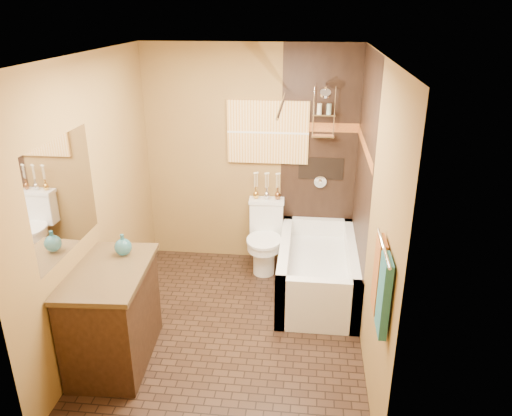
# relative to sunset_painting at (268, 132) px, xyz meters

# --- Properties ---
(floor) EXTENTS (3.00, 3.00, 0.00)m
(floor) POSITION_rel_sunset_painting_xyz_m (-0.20, -1.48, -1.55)
(floor) COLOR black
(floor) RESTS_ON ground
(wall_left) EXTENTS (0.02, 3.00, 2.50)m
(wall_left) POSITION_rel_sunset_painting_xyz_m (-1.40, -1.48, -0.30)
(wall_left) COLOR olive
(wall_left) RESTS_ON floor
(wall_right) EXTENTS (0.02, 3.00, 2.50)m
(wall_right) POSITION_rel_sunset_painting_xyz_m (1.00, -1.48, -0.30)
(wall_right) COLOR olive
(wall_right) RESTS_ON floor
(wall_back) EXTENTS (2.40, 0.02, 2.50)m
(wall_back) POSITION_rel_sunset_painting_xyz_m (-0.20, 0.02, -0.30)
(wall_back) COLOR olive
(wall_back) RESTS_ON floor
(wall_front) EXTENTS (2.40, 0.02, 2.50)m
(wall_front) POSITION_rel_sunset_painting_xyz_m (-0.20, -2.98, -0.30)
(wall_front) COLOR olive
(wall_front) RESTS_ON floor
(ceiling) EXTENTS (3.00, 3.00, 0.00)m
(ceiling) POSITION_rel_sunset_painting_xyz_m (-0.20, -1.48, 0.95)
(ceiling) COLOR silver
(ceiling) RESTS_ON wall_back
(alcove_tile_back) EXTENTS (0.85, 0.01, 2.50)m
(alcove_tile_back) POSITION_rel_sunset_painting_xyz_m (0.57, 0.01, -0.30)
(alcove_tile_back) COLOR black
(alcove_tile_back) RESTS_ON wall_back
(alcove_tile_right) EXTENTS (0.01, 1.50, 2.50)m
(alcove_tile_right) POSITION_rel_sunset_painting_xyz_m (0.99, -0.73, -0.30)
(alcove_tile_right) COLOR black
(alcove_tile_right) RESTS_ON wall_right
(mosaic_band_back) EXTENTS (0.85, 0.01, 0.10)m
(mosaic_band_back) POSITION_rel_sunset_painting_xyz_m (0.57, 0.00, 0.07)
(mosaic_band_back) COLOR brown
(mosaic_band_back) RESTS_ON alcove_tile_back
(mosaic_band_right) EXTENTS (0.01, 1.50, 0.10)m
(mosaic_band_right) POSITION_rel_sunset_painting_xyz_m (0.98, -0.73, 0.07)
(mosaic_band_right) COLOR brown
(mosaic_band_right) RESTS_ON alcove_tile_right
(alcove_niche) EXTENTS (0.50, 0.01, 0.25)m
(alcove_niche) POSITION_rel_sunset_painting_xyz_m (0.60, 0.01, -0.40)
(alcove_niche) COLOR black
(alcove_niche) RESTS_ON alcove_tile_back
(shower_fixtures) EXTENTS (0.24, 0.33, 1.16)m
(shower_fixtures) POSITION_rel_sunset_painting_xyz_m (0.60, -0.10, 0.12)
(shower_fixtures) COLOR silver
(shower_fixtures) RESTS_ON floor
(curtain_rod) EXTENTS (0.03, 1.55, 0.03)m
(curtain_rod) POSITION_rel_sunset_painting_xyz_m (0.20, -0.73, 0.47)
(curtain_rod) COLOR silver
(curtain_rod) RESTS_ON wall_back
(towel_bar) EXTENTS (0.02, 0.55, 0.02)m
(towel_bar) POSITION_rel_sunset_painting_xyz_m (0.95, -2.53, -0.10)
(towel_bar) COLOR silver
(towel_bar) RESTS_ON wall_right
(towel_teal) EXTENTS (0.05, 0.22, 0.52)m
(towel_teal) POSITION_rel_sunset_painting_xyz_m (0.96, -2.66, -0.37)
(towel_teal) COLOR #1E5965
(towel_teal) RESTS_ON towel_bar
(towel_rust) EXTENTS (0.05, 0.22, 0.52)m
(towel_rust) POSITION_rel_sunset_painting_xyz_m (0.96, -2.40, -0.37)
(towel_rust) COLOR brown
(towel_rust) RESTS_ON towel_bar
(sunset_painting) EXTENTS (0.90, 0.04, 0.70)m
(sunset_painting) POSITION_rel_sunset_painting_xyz_m (0.00, 0.00, 0.00)
(sunset_painting) COLOR orange
(sunset_painting) RESTS_ON wall_back
(vanity_mirror) EXTENTS (0.01, 1.00, 0.90)m
(vanity_mirror) POSITION_rel_sunset_painting_xyz_m (-1.39, -2.01, -0.05)
(vanity_mirror) COLOR white
(vanity_mirror) RESTS_ON wall_left
(bathtub) EXTENTS (0.80, 1.50, 0.55)m
(bathtub) POSITION_rel_sunset_painting_xyz_m (0.60, -0.73, -1.33)
(bathtub) COLOR white
(bathtub) RESTS_ON floor
(toilet) EXTENTS (0.41, 0.60, 0.79)m
(toilet) POSITION_rel_sunset_painting_xyz_m (-0.00, -0.26, -1.15)
(toilet) COLOR white
(toilet) RESTS_ON floor
(vanity) EXTENTS (0.67, 1.03, 0.88)m
(vanity) POSITION_rel_sunset_painting_xyz_m (-1.12, -2.01, -1.11)
(vanity) COLOR black
(vanity) RESTS_ON floor
(teal_bottle) EXTENTS (0.16, 0.16, 0.23)m
(teal_bottle) POSITION_rel_sunset_painting_xyz_m (-1.07, -1.74, -0.58)
(teal_bottle) COLOR #256570
(teal_bottle) RESTS_ON vanity
(bud_vases) EXTENTS (0.31, 0.07, 0.31)m
(bud_vases) POSITION_rel_sunset_painting_xyz_m (0.00, -0.08, -0.59)
(bud_vases) COLOR gold
(bud_vases) RESTS_ON toilet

